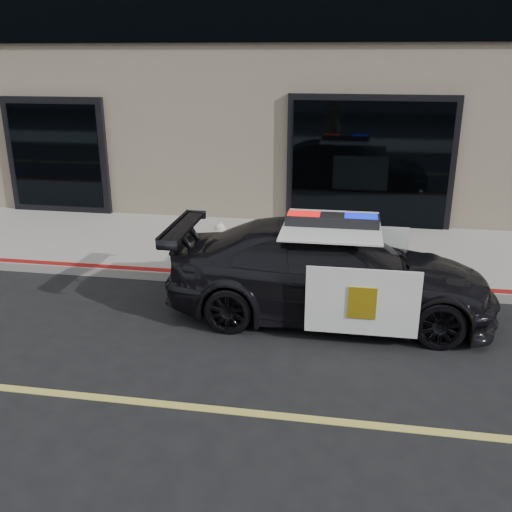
# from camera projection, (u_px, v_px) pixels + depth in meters

# --- Properties ---
(ground) EXTENTS (120.00, 120.00, 0.00)m
(ground) POSITION_uv_depth(u_px,v_px,m) (472.00, 436.00, 5.73)
(ground) COLOR black
(ground) RESTS_ON ground
(sidewalk_n) EXTENTS (60.00, 3.50, 0.15)m
(sidewalk_n) POSITION_uv_depth(u_px,v_px,m) (421.00, 257.00, 10.58)
(sidewalk_n) COLOR gray
(sidewalk_n) RESTS_ON ground
(police_car) EXTENTS (2.16, 4.68, 1.52)m
(police_car) POSITION_uv_depth(u_px,v_px,m) (330.00, 271.00, 8.19)
(police_car) COLOR black
(police_car) RESTS_ON ground
(fire_hydrant) EXTENTS (0.32, 0.44, 0.70)m
(fire_hydrant) POSITION_uv_depth(u_px,v_px,m) (220.00, 242.00, 10.09)
(fire_hydrant) COLOR beige
(fire_hydrant) RESTS_ON sidewalk_n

